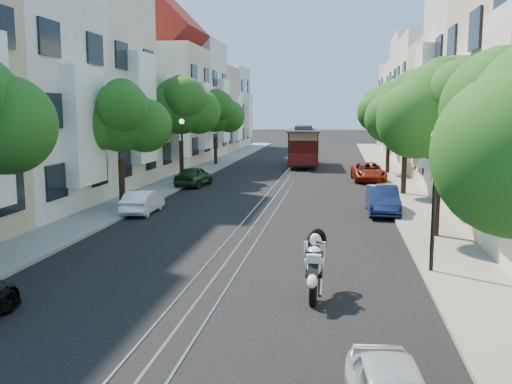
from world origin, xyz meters
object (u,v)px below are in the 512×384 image
at_px(tree_e_b, 442,113).
at_px(cable_car, 304,144).
at_px(tree_w_c, 181,106).
at_px(lamp_east, 435,180).
at_px(sportbike_rider, 315,262).
at_px(parked_car_e_far, 368,172).
at_px(tree_e_d, 390,109).
at_px(tree_w_b, 121,119).
at_px(parked_car_w_mid, 143,202).
at_px(tree_w_d, 216,113).
at_px(parked_car_w_far, 194,176).
at_px(parked_car_e_mid, 383,200).
at_px(tree_e_c, 407,114).
at_px(lamp_west, 182,142).

relative_size(tree_e_b, cable_car, 0.79).
distance_m(tree_w_c, cable_car, 14.07).
relative_size(tree_e_b, lamp_east, 1.61).
xyz_separation_m(sportbike_rider, parked_car_e_far, (2.61, 25.06, -0.32)).
relative_size(tree_e_d, tree_w_c, 0.97).
distance_m(tree_w_b, parked_car_w_mid, 4.40).
distance_m(tree_w_d, parked_car_w_far, 14.44).
bearing_deg(parked_car_w_far, parked_car_w_mid, 96.73).
distance_m(tree_e_d, parked_car_e_mid, 17.58).
bearing_deg(parked_car_w_mid, lamp_east, 143.16).
xyz_separation_m(tree_e_c, parked_car_w_far, (-12.86, 2.20, -3.96)).
height_order(tree_e_b, parked_car_w_far, tree_e_b).
bearing_deg(tree_w_d, lamp_east, -67.20).
distance_m(parked_car_e_far, parked_car_w_mid, 17.87).
bearing_deg(parked_car_e_far, tree_e_c, -78.88).
bearing_deg(parked_car_e_far, lamp_east, -91.74).
bearing_deg(parked_car_w_far, parked_car_e_mid, 150.57).
distance_m(tree_w_d, parked_car_w_mid, 23.88).
bearing_deg(tree_e_c, parked_car_e_mid, -105.50).
height_order(tree_w_d, parked_car_w_mid, tree_w_d).
bearing_deg(parked_car_w_far, tree_e_b, 140.99).
xyz_separation_m(lamp_west, parked_car_w_mid, (0.70, -9.51, -2.29)).
relative_size(tree_e_c, lamp_west, 1.57).
bearing_deg(parked_car_w_mid, cable_car, -105.67).
height_order(tree_w_b, parked_car_w_far, tree_w_b).
height_order(lamp_east, parked_car_w_mid, lamp_east).
xyz_separation_m(lamp_east, parked_car_w_mid, (-11.90, 8.49, -2.29)).
bearing_deg(parked_car_e_far, tree_e_b, -88.06).
bearing_deg(tree_w_d, tree_e_d, -19.15).
relative_size(tree_e_c, parked_car_e_far, 1.43).
xyz_separation_m(tree_w_c, sportbike_rider, (10.09, -23.59, -4.11)).
xyz_separation_m(lamp_west, parked_car_w_far, (0.70, 0.17, -2.20)).
relative_size(tree_w_b, sportbike_rider, 2.86).
xyz_separation_m(tree_e_c, lamp_west, (-13.56, 2.02, -1.75)).
distance_m(tree_e_d, tree_w_c, 15.60).
xyz_separation_m(tree_w_b, parked_car_e_mid, (12.74, 0.01, -3.74)).
height_order(tree_e_b, parked_car_w_mid, tree_e_b).
bearing_deg(tree_e_c, lamp_west, 171.51).
bearing_deg(sportbike_rider, tree_e_c, 77.61).
bearing_deg(tree_w_c, lamp_east, -57.35).
height_order(lamp_west, parked_car_e_mid, lamp_west).
height_order(sportbike_rider, parked_car_e_far, sportbike_rider).
height_order(sportbike_rider, parked_car_w_far, sportbike_rider).
bearing_deg(tree_e_b, tree_w_c, 131.99).
xyz_separation_m(tree_e_b, tree_w_c, (-14.40, 16.00, 0.34)).
relative_size(sportbike_rider, parked_car_e_far, 0.48).
xyz_separation_m(lamp_west, cable_car, (6.80, 14.36, -0.95)).
distance_m(tree_w_b, tree_w_c, 11.02).
distance_m(tree_w_c, lamp_west, 3.81).
bearing_deg(parked_car_w_mid, parked_car_w_far, -91.33).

